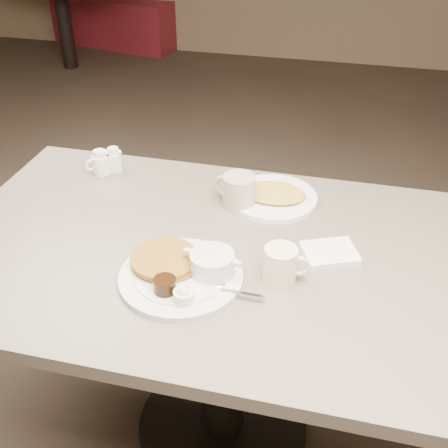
% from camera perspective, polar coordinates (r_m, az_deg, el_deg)
% --- Properties ---
extents(diner_table, '(1.50, 0.90, 0.75)m').
position_cam_1_polar(diner_table, '(1.57, -0.17, -7.65)').
color(diner_table, slate).
rests_on(diner_table, ground).
extents(main_plate, '(0.39, 0.35, 0.07)m').
position_cam_1_polar(main_plate, '(1.37, -4.07, -4.77)').
color(main_plate, silver).
rests_on(main_plate, diner_table).
extents(coffee_mug_near, '(0.12, 0.09, 0.09)m').
position_cam_1_polar(coffee_mug_near, '(1.35, 5.91, -4.08)').
color(coffee_mug_near, white).
rests_on(coffee_mug_near, diner_table).
extents(napkin, '(0.17, 0.15, 0.02)m').
position_cam_1_polar(napkin, '(1.47, 10.79, -2.96)').
color(napkin, white).
rests_on(napkin, diner_table).
extents(coffee_mug_far, '(0.15, 0.12, 0.10)m').
position_cam_1_polar(coffee_mug_far, '(1.62, 1.44, 3.37)').
color(coffee_mug_far, '#B2A999').
rests_on(coffee_mug_far, diner_table).
extents(creamer_left, '(0.08, 0.07, 0.08)m').
position_cam_1_polar(creamer_left, '(1.84, -12.53, 6.11)').
color(creamer_left, white).
rests_on(creamer_left, diner_table).
extents(creamer_right, '(0.08, 0.06, 0.08)m').
position_cam_1_polar(creamer_right, '(1.85, -11.20, 6.43)').
color(creamer_right, white).
rests_on(creamer_right, diner_table).
extents(hash_plate, '(0.27, 0.27, 0.04)m').
position_cam_1_polar(hash_plate, '(1.67, 5.05, 2.87)').
color(hash_plate, white).
rests_on(hash_plate, diner_table).
extents(booth_back_left, '(1.48, 1.65, 1.12)m').
position_cam_1_polar(booth_back_left, '(5.79, -11.22, 21.43)').
color(booth_back_left, maroon).
rests_on(booth_back_left, ground).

